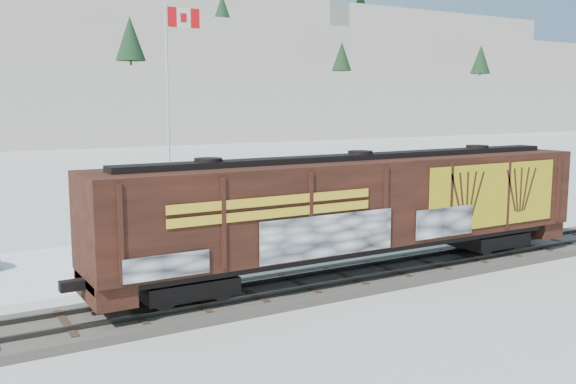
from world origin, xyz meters
TOP-DOWN VIEW (x-y plane):
  - ground at (0.00, 0.00)m, footprint 500.00×500.00m
  - rail_track at (0.00, 0.00)m, footprint 50.00×3.40m
  - parking_strip at (0.00, 7.50)m, footprint 40.00×8.00m
  - hopper_railcar at (2.59, -0.01)m, footprint 20.01×3.06m
  - flagpole at (0.23, 13.12)m, footprint 2.30×0.90m
  - car_white at (-3.58, 6.90)m, footprint 4.86×3.06m
  - car_dark at (11.18, 6.00)m, footprint 5.18×3.79m

SIDE VIEW (x-z plane):
  - ground at x=0.00m, z-range 0.00..0.00m
  - parking_strip at x=0.00m, z-range 0.00..0.03m
  - rail_track at x=0.00m, z-range -0.07..0.36m
  - car_dark at x=11.18m, z-range 0.03..1.42m
  - car_white at x=-3.58m, z-range 0.03..1.54m
  - hopper_railcar at x=2.59m, z-range 0.70..5.05m
  - flagpole at x=0.23m, z-range -1.51..10.13m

